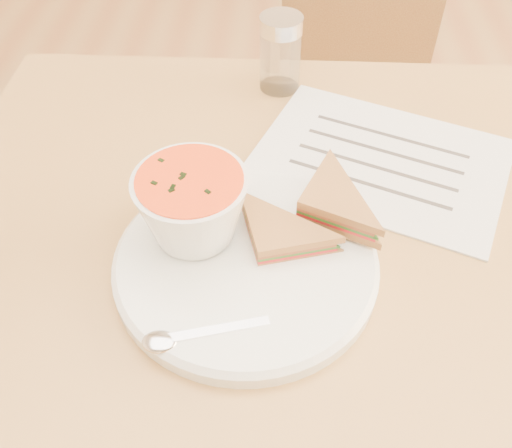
# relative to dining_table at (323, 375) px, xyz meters

# --- Properties ---
(dining_table) EXTENTS (1.00, 0.70, 0.75)m
(dining_table) POSITION_rel_dining_table_xyz_m (0.00, 0.00, 0.00)
(dining_table) COLOR brown
(dining_table) RESTS_ON floor
(chair_far) EXTENTS (0.42, 0.42, 0.82)m
(chair_far) POSITION_rel_dining_table_xyz_m (0.07, 0.64, 0.04)
(chair_far) COLOR brown
(chair_far) RESTS_ON floor
(plate) EXTENTS (0.35, 0.35, 0.02)m
(plate) POSITION_rel_dining_table_xyz_m (-0.12, -0.08, 0.38)
(plate) COLOR white
(plate) RESTS_ON dining_table
(soup_bowl) EXTENTS (0.13, 0.13, 0.08)m
(soup_bowl) POSITION_rel_dining_table_xyz_m (-0.18, -0.05, 0.43)
(soup_bowl) COLOR white
(soup_bowl) RESTS_ON plate
(sandwich_half_a) EXTENTS (0.12, 0.12, 0.03)m
(sandwich_half_a) POSITION_rel_dining_table_xyz_m (-0.10, -0.09, 0.41)
(sandwich_half_a) COLOR #A6773A
(sandwich_half_a) RESTS_ON plate
(sandwich_half_b) EXTENTS (0.13, 0.13, 0.03)m
(sandwich_half_b) POSITION_rel_dining_table_xyz_m (-0.07, -0.03, 0.42)
(sandwich_half_b) COLOR #A6773A
(sandwich_half_b) RESTS_ON plate
(spoon) EXTENTS (0.17, 0.08, 0.01)m
(spoon) POSITION_rel_dining_table_xyz_m (-0.15, -0.17, 0.40)
(spoon) COLOR silver
(spoon) RESTS_ON plate
(paper_menu) EXTENTS (0.38, 0.33, 0.00)m
(paper_menu) POSITION_rel_dining_table_xyz_m (0.05, 0.11, 0.38)
(paper_menu) COLOR white
(paper_menu) RESTS_ON dining_table
(condiment_shaker) EXTENTS (0.07, 0.07, 0.11)m
(condiment_shaker) POSITION_rel_dining_table_xyz_m (-0.09, 0.27, 0.43)
(condiment_shaker) COLOR silver
(condiment_shaker) RESTS_ON dining_table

